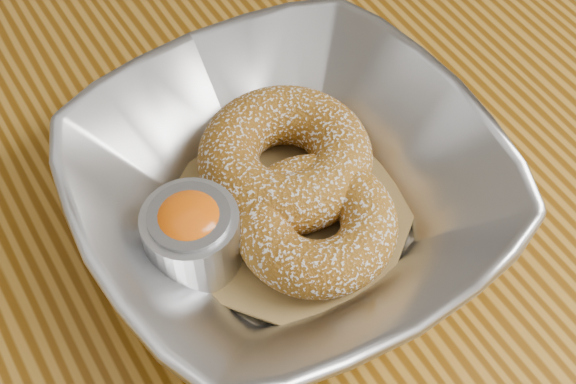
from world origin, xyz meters
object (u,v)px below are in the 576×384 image
table (288,373)px  donut_back (285,158)px  serving_bowl (288,192)px  donut_front (316,224)px  ramekin (192,234)px

table → donut_back: 0.15m
serving_bowl → donut_front: serving_bowl is taller
table → ramekin: size_ratio=21.79×
serving_bowl → ramekin: bearing=178.8°
donut_back → serving_bowl: bearing=-117.6°
donut_front → ramekin: 0.07m
serving_bowl → donut_front: size_ratio=2.60×
donut_back → donut_front: size_ratio=1.13×
donut_back → ramekin: (-0.07, -0.02, 0.00)m
serving_bowl → donut_back: bearing=62.4°
table → donut_front: (0.03, 0.02, 0.13)m
serving_bowl → donut_front: (0.00, -0.03, -0.00)m
serving_bowl → donut_back: (0.01, 0.02, -0.00)m
table → serving_bowl: size_ratio=4.89×
serving_bowl → ramekin: serving_bowl is taller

